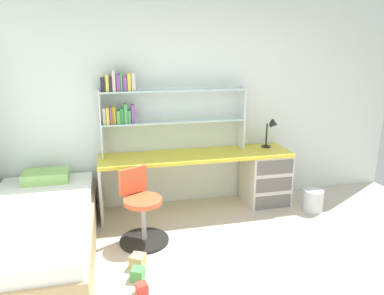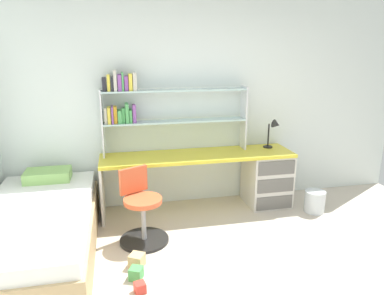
# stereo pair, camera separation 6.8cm
# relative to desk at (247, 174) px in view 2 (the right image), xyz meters

# --- Properties ---
(room_shell) EXTENTS (5.73, 5.52, 2.71)m
(room_shell) POSITION_rel_desk_xyz_m (-1.79, -0.79, 0.93)
(room_shell) COLOR silver
(room_shell) RESTS_ON ground_plane
(desk) EXTENTS (2.38, 0.57, 0.73)m
(desk) POSITION_rel_desk_xyz_m (0.00, 0.00, 0.00)
(desk) COLOR gold
(desk) RESTS_ON ground_plane
(bookshelf_hutch) EXTENTS (1.78, 0.22, 1.02)m
(bookshelf_hutch) POSITION_rel_desk_xyz_m (-1.21, 0.17, 0.92)
(bookshelf_hutch) COLOR silver
(bookshelf_hutch) RESTS_ON desk
(desk_lamp) EXTENTS (0.20, 0.16, 0.38)m
(desk_lamp) POSITION_rel_desk_xyz_m (0.37, 0.07, 0.57)
(desk_lamp) COLOR black
(desk_lamp) RESTS_ON desk
(swivel_chair) EXTENTS (0.52, 0.52, 0.78)m
(swivel_chair) POSITION_rel_desk_xyz_m (-1.41, -0.63, -0.11)
(swivel_chair) COLOR black
(swivel_chair) RESTS_ON ground_plane
(bed_platform) EXTENTS (1.06, 2.09, 0.64)m
(bed_platform) POSITION_rel_desk_xyz_m (-2.42, -0.74, -0.16)
(bed_platform) COLOR tan
(bed_platform) RESTS_ON ground_plane
(waste_bin) EXTENTS (0.25, 0.25, 0.27)m
(waste_bin) POSITION_rel_desk_xyz_m (0.76, -0.38, -0.28)
(waste_bin) COLOR silver
(waste_bin) RESTS_ON ground_plane
(toy_block_natural_0) EXTENTS (0.17, 0.17, 0.13)m
(toy_block_natural_0) POSITION_rel_desk_xyz_m (-1.50, -1.11, -0.36)
(toy_block_natural_0) COLOR tan
(toy_block_natural_0) RESTS_ON ground_plane
(toy_block_green_1) EXTENTS (0.14, 0.14, 0.11)m
(toy_block_green_1) POSITION_rel_desk_xyz_m (-1.52, -1.30, -0.37)
(toy_block_green_1) COLOR #479E51
(toy_block_green_1) RESTS_ON ground_plane
(toy_block_red_2) EXTENTS (0.11, 0.11, 0.09)m
(toy_block_red_2) POSITION_rel_desk_xyz_m (-1.50, -1.49, -0.38)
(toy_block_red_2) COLOR red
(toy_block_red_2) RESTS_ON ground_plane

